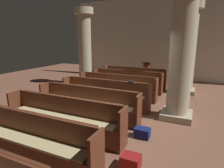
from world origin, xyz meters
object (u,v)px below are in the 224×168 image
(pew_row_2, at_px, (117,86))
(pew_row_5, at_px, (63,116))
(pew_row_0, at_px, (134,76))
(kneeler_box_red, at_px, (131,162))
(pew_row_4, at_px, (87,102))
(hymn_book, at_px, (131,81))
(pew_row_3, at_px, (104,93))
(pew_row_1, at_px, (127,80))
(pillar_far_side, at_px, (85,46))
(pillar_aisle_side, at_px, (188,47))
(pew_row_6, at_px, (25,137))
(lectern, at_px, (146,73))
(kneeler_box_navy, at_px, (142,133))
(pillar_aisle_rear, at_px, (182,51))

(pew_row_2, distance_m, pew_row_5, 3.28)
(pew_row_0, height_order, kneeler_box_red, pew_row_0)
(pew_row_4, distance_m, pew_row_5, 1.09)
(hymn_book, relative_size, kneeler_box_red, 0.54)
(pew_row_2, bearing_deg, pew_row_3, -90.00)
(pew_row_2, bearing_deg, pew_row_5, -90.00)
(pew_row_1, bearing_deg, hymn_book, -66.10)
(pew_row_3, bearing_deg, hymn_book, 12.12)
(pillar_far_side, bearing_deg, pew_row_3, -47.07)
(pillar_aisle_side, distance_m, kneeler_box_red, 5.91)
(pew_row_6, relative_size, lectern, 2.91)
(pew_row_4, distance_m, pew_row_6, 2.19)
(pew_row_1, height_order, lectern, lectern)
(pillar_aisle_side, relative_size, kneeler_box_red, 10.98)
(lectern, relative_size, kneeler_box_red, 3.22)
(lectern, xyz_separation_m, kneeler_box_navy, (1.47, -6.00, -0.34))
(pew_row_1, height_order, pew_row_6, same)
(pew_row_6, bearing_deg, pillar_aisle_rear, 53.74)
(lectern, bearing_deg, pew_row_5, -92.65)
(pew_row_5, height_order, lectern, lectern)
(pew_row_3, relative_size, pew_row_5, 1.00)
(pew_row_3, xyz_separation_m, kneeler_box_red, (1.89, -2.71, -0.35))
(pew_row_3, height_order, pillar_aisle_rear, pillar_aisle_rear)
(pew_row_5, height_order, pillar_aisle_rear, pillar_aisle_rear)
(pew_row_6, bearing_deg, kneeler_box_red, 16.95)
(pew_row_3, xyz_separation_m, hymn_book, (0.89, 0.19, 0.43))
(pew_row_2, distance_m, pillar_aisle_side, 3.32)
(pew_row_3, height_order, kneeler_box_navy, pew_row_3)
(pillar_aisle_rear, distance_m, kneeler_box_red, 3.25)
(pew_row_3, height_order, hymn_book, hymn_book)
(pew_row_5, bearing_deg, pew_row_1, 90.00)
(pew_row_0, bearing_deg, kneeler_box_red, -72.48)
(lectern, distance_m, hymn_book, 4.31)
(kneeler_box_red, bearing_deg, pew_row_3, 124.93)
(hymn_book, bearing_deg, pillar_far_side, 144.25)
(pew_row_4, height_order, kneeler_box_red, pew_row_4)
(pew_row_0, distance_m, pew_row_4, 4.38)
(pew_row_3, relative_size, pillar_far_side, 0.85)
(pew_row_0, height_order, pew_row_6, same)
(pew_row_3, distance_m, pew_row_6, 3.28)
(pew_row_4, bearing_deg, pew_row_6, -90.00)
(pew_row_5, relative_size, pillar_far_side, 0.85)
(pew_row_3, xyz_separation_m, pew_row_6, (0.00, -3.28, 0.00))
(lectern, bearing_deg, pew_row_0, -104.89)
(pew_row_5, height_order, kneeler_box_red, pew_row_5)
(pew_row_1, xyz_separation_m, kneeler_box_red, (1.89, -4.89, -0.35))
(pew_row_3, distance_m, pillar_far_side, 3.72)
(pew_row_2, relative_size, hymn_book, 17.33)
(lectern, bearing_deg, pillar_aisle_rear, -65.11)
(pew_row_1, relative_size, pillar_aisle_rear, 0.85)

